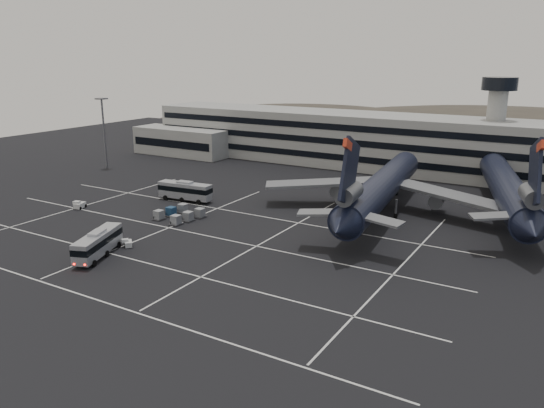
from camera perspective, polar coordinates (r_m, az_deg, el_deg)
The scene contains 12 objects.
ground at distance 87.00m, azimuth -9.81°, elevation -3.88°, with size 260.00×260.00×0.00m, color black.
lane_markings at distance 86.93m, azimuth -9.02°, elevation -3.85°, with size 90.00×55.62×0.01m.
terminal at distance 146.31m, azimuth 7.55°, elevation 6.93°, with size 125.00×26.00×24.00m.
hills at distance 238.14m, azimuth 21.68°, elevation 4.66°, with size 352.00×180.00×44.00m.
lightpole_left at distance 146.81m, azimuth -17.68°, elevation 8.29°, with size 2.40×2.40×18.28m.
trijet_main at distance 100.03m, azimuth 11.67°, elevation 1.73°, with size 47.11×57.67×18.08m.
trijet_far at distance 106.49m, azimuth 23.98°, elevation 1.63°, with size 23.57×56.89×18.08m.
bus_near at distance 82.51m, azimuth -18.21°, elevation -3.97°, with size 6.37×11.31×3.93m.
bus_far at distance 109.89m, azimuth -9.33°, elevation 1.48°, with size 11.84×3.86×4.11m.
tug_a at distance 109.89m, azimuth -19.99°, elevation -0.11°, with size 2.09×2.72×1.55m.
tug_b at distance 85.77m, azimuth -15.20°, elevation -4.10°, with size 2.25×2.18×1.26m.
uld_cluster at distance 98.27m, azimuth -9.92°, elevation -1.08°, with size 7.71×8.73×1.75m.
Camera 1 is at (54.05, -61.84, 28.71)m, focal length 35.00 mm.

